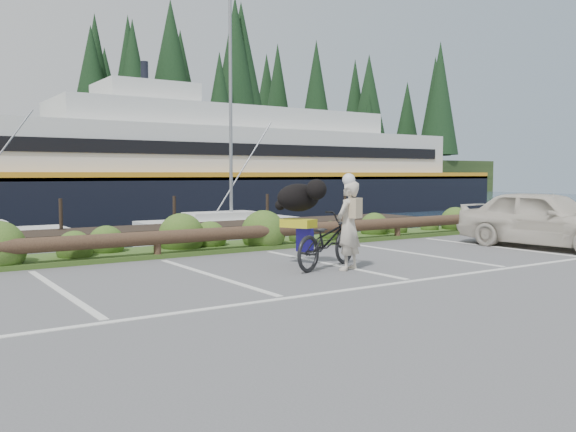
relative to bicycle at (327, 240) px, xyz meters
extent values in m
plane|color=#545456|center=(-2.26, -1.60, -0.54)|extent=(72.00, 72.00, 0.00)
cube|color=#3D5B21|center=(-2.26, 3.70, -0.49)|extent=(34.00, 1.60, 0.10)
imported|color=black|center=(0.00, 0.00, 0.00)|extent=(2.16, 1.42, 1.07)
imported|color=beige|center=(0.18, -0.44, 0.31)|extent=(0.72, 0.60, 1.69)
ellipsoid|color=black|center=(-0.24, 0.61, 0.81)|extent=(0.79, 1.06, 0.55)
imported|color=beige|center=(6.35, -0.45, 0.18)|extent=(2.14, 4.36, 1.43)
camera|label=1|loc=(-7.08, -9.32, 1.29)|focal=38.00mm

